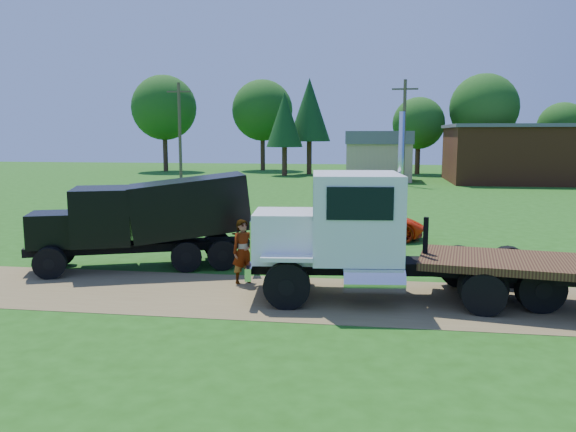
# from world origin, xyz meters

# --- Properties ---
(ground) EXTENTS (140.00, 140.00, 0.00)m
(ground) POSITION_xyz_m (0.00, 0.00, 0.00)
(ground) COLOR #205111
(ground) RESTS_ON ground
(dirt_track) EXTENTS (120.00, 4.20, 0.01)m
(dirt_track) POSITION_xyz_m (0.00, 0.00, 0.01)
(dirt_track) COLOR brown
(dirt_track) RESTS_ON ground
(white_semi_tractor) EXTENTS (8.36, 3.47, 4.96)m
(white_semi_tractor) POSITION_xyz_m (2.96, 0.30, 1.70)
(white_semi_tractor) COLOR black
(white_semi_tractor) RESTS_ON ground
(black_dump_truck) EXTENTS (7.18, 4.40, 3.08)m
(black_dump_truck) POSITION_xyz_m (-3.90, 2.79, 1.69)
(black_dump_truck) COLOR black
(black_dump_truck) RESTS_ON ground
(orange_pickup) EXTENTS (5.41, 3.27, 1.40)m
(orange_pickup) POSITION_xyz_m (3.00, 8.92, 0.70)
(orange_pickup) COLOR red
(orange_pickup) RESTS_ON ground
(spectator_a) EXTENTS (0.83, 0.77, 1.90)m
(spectator_a) POSITION_xyz_m (-0.41, 1.22, 0.95)
(spectator_a) COLOR #999999
(spectator_a) RESTS_ON ground
(spectator_b) EXTENTS (1.14, 1.11, 1.86)m
(spectator_b) POSITION_xyz_m (-2.53, 9.29, 0.93)
(spectator_b) COLOR #999999
(spectator_b) RESTS_ON ground
(brick_building) EXTENTS (15.40, 10.40, 5.30)m
(brick_building) POSITION_xyz_m (18.00, 40.00, 2.66)
(brick_building) COLOR brown
(brick_building) RESTS_ON ground
(tan_shed) EXTENTS (6.20, 5.40, 4.70)m
(tan_shed) POSITION_xyz_m (4.00, 40.00, 2.42)
(tan_shed) COLOR tan
(tan_shed) RESTS_ON ground
(utility_poles) EXTENTS (42.20, 0.28, 9.00)m
(utility_poles) POSITION_xyz_m (6.00, 35.00, 4.71)
(utility_poles) COLOR brown
(utility_poles) RESTS_ON ground
(tree_row) EXTENTS (58.98, 14.39, 11.65)m
(tree_row) POSITION_xyz_m (4.72, 50.15, 7.08)
(tree_row) COLOR #362116
(tree_row) RESTS_ON ground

